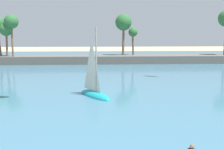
% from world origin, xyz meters
% --- Properties ---
extents(sea, '(220.00, 89.00, 0.06)m').
position_xyz_m(sea, '(0.00, 52.97, 0.03)').
color(sea, teal).
rests_on(sea, ground).
extents(palm_headland, '(110.66, 6.00, 12.07)m').
position_xyz_m(palm_headland, '(0.01, 57.49, 2.64)').
color(palm_headland, '#605B54').
rests_on(palm_headland, ground).
extents(sailboat_near_shore, '(4.34, 5.64, 8.10)m').
position_xyz_m(sailboat_near_shore, '(1.13, 24.75, 0.79)').
color(sailboat_near_shore, teal).
rests_on(sailboat_near_shore, sea).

